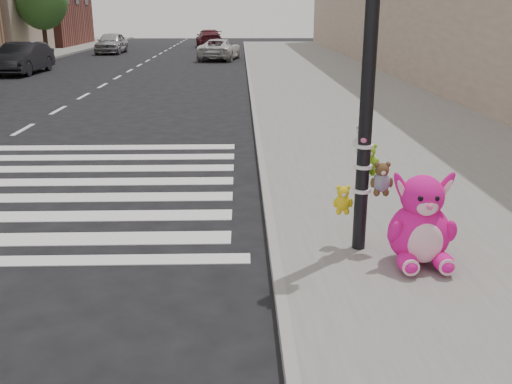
{
  "coord_description": "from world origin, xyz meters",
  "views": [
    {
      "loc": [
        1.14,
        -4.72,
        2.97
      ],
      "look_at": [
        1.33,
        2.2,
        0.75
      ],
      "focal_mm": 40.0,
      "sensor_mm": 36.0,
      "label": 1
    }
  ],
  "objects_px": {
    "signal_pole": "(367,116)",
    "red_teddy": "(439,260)",
    "pink_bunny": "(421,226)",
    "car_dark_far": "(23,58)",
    "car_white_near": "(220,49)"
  },
  "relations": [
    {
      "from": "signal_pole",
      "to": "car_dark_far",
      "type": "distance_m",
      "value": 24.99
    },
    {
      "from": "car_white_near",
      "to": "car_dark_far",
      "type": "bearing_deg",
      "value": 49.24
    },
    {
      "from": "pink_bunny",
      "to": "red_teddy",
      "type": "bearing_deg",
      "value": -38.67
    },
    {
      "from": "signal_pole",
      "to": "red_teddy",
      "type": "xyz_separation_m",
      "value": [
        0.78,
        -0.65,
        -1.54
      ]
    },
    {
      "from": "pink_bunny",
      "to": "red_teddy",
      "type": "relative_size",
      "value": 5.23
    },
    {
      "from": "red_teddy",
      "to": "car_dark_far",
      "type": "xyz_separation_m",
      "value": [
        -12.75,
        22.57,
        0.5
      ]
    },
    {
      "from": "signal_pole",
      "to": "pink_bunny",
      "type": "xyz_separation_m",
      "value": [
        0.58,
        -0.49,
        -1.19
      ]
    },
    {
      "from": "red_teddy",
      "to": "signal_pole",
      "type": "bearing_deg",
      "value": 108.0
    },
    {
      "from": "red_teddy",
      "to": "car_white_near",
      "type": "xyz_separation_m",
      "value": [
        -3.5,
        30.38,
        0.39
      ]
    },
    {
      "from": "car_dark_far",
      "to": "car_white_near",
      "type": "bearing_deg",
      "value": 42.07
    },
    {
      "from": "red_teddy",
      "to": "car_white_near",
      "type": "bearing_deg",
      "value": 64.3
    },
    {
      "from": "pink_bunny",
      "to": "car_dark_far",
      "type": "height_order",
      "value": "car_dark_far"
    },
    {
      "from": "car_dark_far",
      "to": "car_white_near",
      "type": "height_order",
      "value": "car_dark_far"
    },
    {
      "from": "pink_bunny",
      "to": "car_dark_far",
      "type": "xyz_separation_m",
      "value": [
        -12.55,
        22.41,
        0.14
      ]
    },
    {
      "from": "car_dark_far",
      "to": "car_white_near",
      "type": "xyz_separation_m",
      "value": [
        9.25,
        7.81,
        -0.11
      ]
    }
  ]
}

